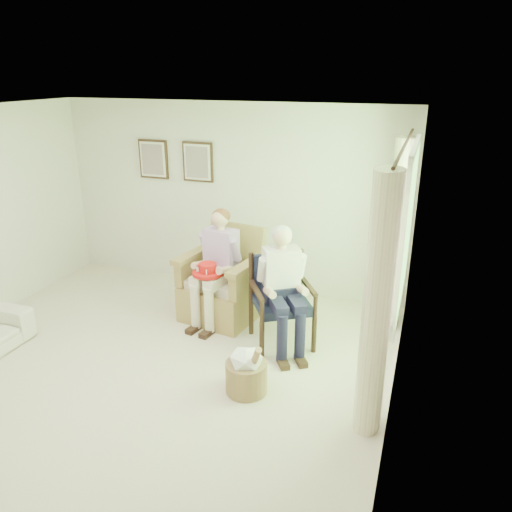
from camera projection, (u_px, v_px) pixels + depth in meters
name	position (u px, v px, depth m)	size (l,w,h in m)	color
floor	(128.00, 387.00, 5.00)	(5.50, 5.50, 0.00)	beige
back_wall	(229.00, 198.00, 6.97)	(5.00, 0.04, 2.60)	silver
right_wall	(398.00, 307.00, 3.76)	(0.04, 5.50, 2.60)	silver
ceiling	(99.00, 119.00, 4.08)	(5.00, 5.50, 0.02)	white
window	(407.00, 226.00, 4.73)	(0.13, 2.50, 1.63)	#2D6B23
curtain_left	(377.00, 309.00, 4.06)	(0.34, 0.34, 2.30)	beige
curtain_right	(397.00, 238.00, 5.79)	(0.34, 0.34, 2.30)	beige
framed_print_left	(153.00, 159.00, 7.12)	(0.45, 0.05, 0.55)	#382114
framed_print_right	(198.00, 162.00, 6.91)	(0.45, 0.05, 0.55)	#382114
wicker_armchair	(223.00, 289.00, 6.34)	(0.90, 0.89, 1.15)	tan
wood_armchair	(284.00, 296.00, 5.70)	(0.65, 0.61, 1.00)	black
person_wicker	(218.00, 259.00, 6.04)	(0.40, 0.62, 1.40)	beige
person_dark	(280.00, 280.00, 5.46)	(0.40, 0.63, 1.38)	#191734
red_hat	(208.00, 271.00, 5.91)	(0.36, 0.36, 0.14)	red
hatbox	(246.00, 370.00, 4.85)	(0.53, 0.53, 0.60)	tan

